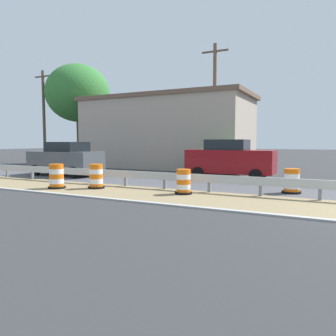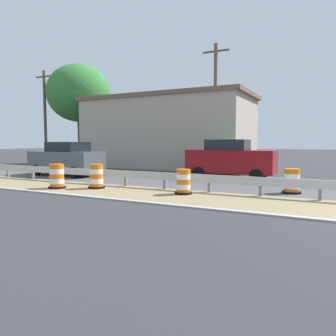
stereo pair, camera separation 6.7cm
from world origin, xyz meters
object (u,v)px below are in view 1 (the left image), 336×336
(traffic_barrel_far, at_px, (57,177))
(utility_pole_mid, at_px, (44,116))
(traffic_barrel_nearest, at_px, (292,182))
(traffic_barrel_close, at_px, (183,183))
(traffic_barrel_mid, at_px, (96,177))
(car_distant_a, at_px, (230,159))
(car_trailing_far_lane, at_px, (66,159))
(utility_pole_near, at_px, (214,106))

(traffic_barrel_far, relative_size, utility_pole_mid, 0.13)
(traffic_barrel_nearest, height_order, utility_pole_mid, utility_pole_mid)
(traffic_barrel_close, distance_m, traffic_barrel_mid, 3.99)
(car_distant_a, height_order, utility_pole_mid, utility_pole_mid)
(car_trailing_far_lane, distance_m, utility_pole_near, 10.04)
(traffic_barrel_mid, bearing_deg, car_distant_a, -32.58)
(car_trailing_far_lane, bearing_deg, utility_pole_mid, -35.23)
(traffic_barrel_mid, xyz_separation_m, utility_pole_near, (9.81, -1.94, 3.87))
(car_trailing_far_lane, xyz_separation_m, utility_pole_mid, (6.22, 8.45, 3.21))
(car_distant_a, xyz_separation_m, utility_pole_near, (3.48, 2.11, 3.28))
(car_distant_a, bearing_deg, traffic_barrel_far, -129.14)
(traffic_barrel_far, bearing_deg, traffic_barrel_close, -78.95)
(traffic_barrel_nearest, bearing_deg, utility_pole_near, 37.66)
(utility_pole_near, bearing_deg, car_trailing_far_lane, 132.21)
(traffic_barrel_close, distance_m, utility_pole_near, 10.48)
(traffic_barrel_close, xyz_separation_m, traffic_barrel_far, (-1.07, 5.50, 0.05))
(traffic_barrel_mid, bearing_deg, traffic_barrel_far, 116.94)
(utility_pole_mid, bearing_deg, traffic_barrel_mid, -125.56)
(traffic_barrel_nearest, bearing_deg, traffic_barrel_far, 109.03)
(traffic_barrel_mid, distance_m, utility_pole_mid, 17.04)
(traffic_barrel_mid, relative_size, utility_pole_mid, 0.13)
(car_distant_a, xyz_separation_m, utility_pole_mid, (3.34, 17.57, 3.14))
(car_distant_a, bearing_deg, utility_pole_near, 120.19)
(utility_pole_mid, bearing_deg, traffic_barrel_close, -118.15)
(traffic_barrel_far, bearing_deg, car_trailing_far_lane, 40.18)
(car_distant_a, height_order, utility_pole_near, utility_pole_near)
(traffic_barrel_nearest, xyz_separation_m, traffic_barrel_far, (-3.16, 9.18, 0.04))
(traffic_barrel_nearest, xyz_separation_m, car_trailing_far_lane, (1.05, 12.74, 0.57))
(traffic_barrel_mid, relative_size, traffic_barrel_far, 1.00)
(car_distant_a, distance_m, utility_pole_near, 5.23)
(car_trailing_far_lane, bearing_deg, car_distant_a, -161.30)
(traffic_barrel_mid, height_order, car_distant_a, car_distant_a)
(traffic_barrel_close, bearing_deg, utility_pole_near, 12.12)
(utility_pole_near, bearing_deg, traffic_barrel_mid, 168.83)
(traffic_barrel_nearest, distance_m, utility_pole_near, 10.15)
(car_trailing_far_lane, bearing_deg, traffic_barrel_mid, 147.01)
(traffic_barrel_far, xyz_separation_m, car_trailing_far_lane, (4.22, 3.56, 0.52))
(car_trailing_far_lane, relative_size, utility_pole_mid, 0.56)
(car_trailing_far_lane, relative_size, utility_pole_near, 0.54)
(traffic_barrel_far, xyz_separation_m, utility_pole_near, (10.58, -3.45, 3.87))
(traffic_barrel_nearest, height_order, car_trailing_far_lane, car_trailing_far_lane)
(traffic_barrel_nearest, relative_size, utility_pole_mid, 0.12)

